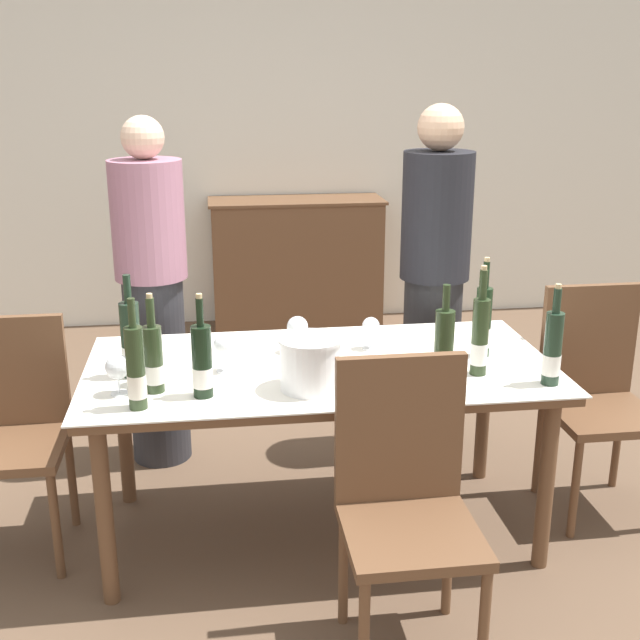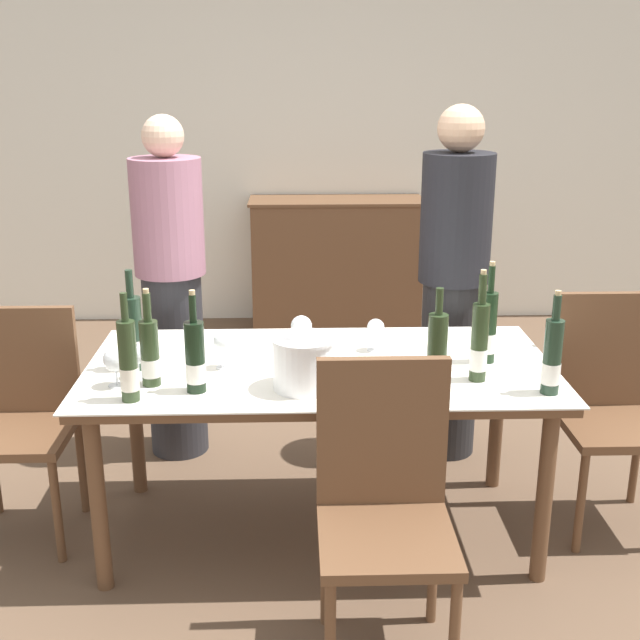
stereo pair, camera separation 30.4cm
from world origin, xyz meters
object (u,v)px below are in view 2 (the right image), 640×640
(wine_bottle_0, at_px, (128,363))
(wine_glass_3, at_px, (223,343))
(wine_bottle_1, at_px, (479,343))
(wine_bottle_3, at_px, (488,328))
(wine_bottle_4, at_px, (195,358))
(chair_right_end, at_px, (610,397))
(wine_glass_5, at_px, (115,360))
(wine_bottle_7, at_px, (150,353))
(dining_table, at_px, (320,381))
(wine_glass_1, at_px, (301,327))
(wine_bottle_2, at_px, (437,358))
(person_host, at_px, (172,292))
(wine_bottle_6, at_px, (133,335))
(chair_left_end, at_px, (22,408))
(wine_bottle_5, at_px, (552,358))
(wine_glass_4, at_px, (360,370))
(chair_near_front, at_px, (384,495))
(sideboard_cabinet, at_px, (336,264))
(person_guest_left, at_px, (453,286))
(wine_glass_0, at_px, (376,329))
(wine_glass_2, at_px, (138,356))

(wine_bottle_0, xyz_separation_m, wine_glass_3, (0.30, 0.30, -0.03))
(wine_bottle_1, height_order, wine_bottle_3, wine_bottle_1)
(wine_bottle_4, relative_size, chair_right_end, 0.39)
(wine_glass_5, bearing_deg, wine_bottle_7, 5.04)
(dining_table, bearing_deg, wine_glass_1, 114.42)
(wine_bottle_2, distance_m, wine_bottle_3, 0.42)
(person_host, bearing_deg, wine_glass_3, -68.77)
(wine_glass_1, xyz_separation_m, person_host, (-0.61, 0.62, -0.02))
(wine_bottle_0, relative_size, wine_bottle_6, 0.99)
(wine_bottle_2, bearing_deg, chair_left_end, 165.65)
(wine_bottle_3, xyz_separation_m, wine_glass_3, (-1.02, -0.04, -0.03))
(wine_bottle_1, xyz_separation_m, wine_bottle_7, (-1.19, -0.01, -0.02))
(wine_bottle_2, distance_m, wine_bottle_5, 0.41)
(dining_table, distance_m, wine_bottle_4, 0.55)
(wine_bottle_6, distance_m, wine_glass_4, 0.88)
(person_host, bearing_deg, wine_bottle_0, -89.25)
(wine_bottle_5, relative_size, chair_near_front, 0.39)
(wine_bottle_5, bearing_deg, sideboard_cabinet, 101.12)
(wine_glass_5, bearing_deg, dining_table, 15.07)
(wine_bottle_2, xyz_separation_m, person_host, (-1.07, 1.09, -0.06))
(wine_bottle_4, distance_m, wine_glass_3, 0.24)
(chair_left_end, relative_size, chair_right_end, 0.96)
(wine_bottle_0, bearing_deg, person_guest_left, 38.69)
(wine_bottle_5, bearing_deg, person_guest_left, 98.26)
(wine_bottle_3, distance_m, wine_glass_0, 0.45)
(person_guest_left, bearing_deg, wine_glass_4, -116.64)
(wine_bottle_5, distance_m, person_host, 1.83)
(sideboard_cabinet, xyz_separation_m, wine_glass_2, (-0.88, -2.84, 0.34))
(wine_bottle_7, bearing_deg, wine_bottle_5, -4.94)
(wine_glass_4, bearing_deg, wine_bottle_5, 0.23)
(chair_left_end, relative_size, person_host, 0.56)
(wine_glass_3, distance_m, wine_glass_5, 0.41)
(dining_table, xyz_separation_m, wine_glass_0, (0.23, 0.15, 0.16))
(wine_glass_2, relative_size, chair_left_end, 0.14)
(wine_bottle_5, xyz_separation_m, wine_glass_4, (-0.67, -0.00, -0.04))
(chair_left_end, height_order, person_host, person_host)
(chair_near_front, bearing_deg, wine_bottle_0, 157.79)
(wine_bottle_0, xyz_separation_m, wine_bottle_4, (0.22, 0.08, -0.01))
(wine_bottle_6, xyz_separation_m, wine_bottle_7, (0.09, -0.16, -0.02))
(chair_near_front, bearing_deg, chair_right_end, 37.05)
(wine_bottle_4, relative_size, wine_glass_0, 2.78)
(wine_bottle_2, bearing_deg, wine_bottle_3, 52.21)
(wine_glass_0, bearing_deg, wine_glass_5, -160.00)
(wine_bottle_7, relative_size, wine_glass_0, 2.70)
(sideboard_cabinet, distance_m, chair_left_end, 2.99)
(wine_glass_0, bearing_deg, wine_bottle_5, -39.10)
(wine_glass_1, height_order, chair_left_end, chair_left_end)
(wine_glass_1, distance_m, chair_near_front, 0.91)
(wine_glass_4, bearing_deg, wine_glass_5, 172.51)
(wine_bottle_2, distance_m, chair_left_end, 1.67)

